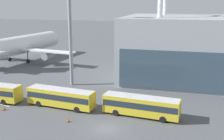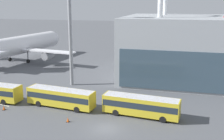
{
  "view_description": "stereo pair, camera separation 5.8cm",
  "coord_description": "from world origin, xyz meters",
  "px_view_note": "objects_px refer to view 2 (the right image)",
  "views": [
    {
      "loc": [
        9.98,
        -34.78,
        17.28
      ],
      "look_at": [
        -3.85,
        17.91,
        4.0
      ],
      "focal_mm": 45.0,
      "sensor_mm": 36.0,
      "label": 1
    },
    {
      "loc": [
        10.03,
        -34.76,
        17.28
      ],
      "look_at": [
        -3.85,
        17.91,
        4.0
      ],
      "focal_mm": 45.0,
      "sensor_mm": 36.0,
      "label": 2
    }
  ],
  "objects_px": {
    "airliner_at_gate_far": "(203,51)",
    "traffic_cone_0": "(4,108)",
    "traffic_cone_1": "(68,120)",
    "airliner_at_gate_near": "(20,45)",
    "shuttle_bus_1": "(61,97)",
    "shuttle_bus_2": "(141,105)",
    "floodlight_mast": "(69,5)"
  },
  "relations": [
    {
      "from": "airliner_at_gate_far",
      "to": "traffic_cone_0",
      "type": "height_order",
      "value": "airliner_at_gate_far"
    },
    {
      "from": "airliner_at_gate_far",
      "to": "traffic_cone_0",
      "type": "relative_size",
      "value": 56.62
    },
    {
      "from": "airliner_at_gate_far",
      "to": "traffic_cone_1",
      "type": "distance_m",
      "value": 44.87
    },
    {
      "from": "airliner_at_gate_near",
      "to": "traffic_cone_1",
      "type": "relative_size",
      "value": 49.14
    },
    {
      "from": "airliner_at_gate_far",
      "to": "shuttle_bus_1",
      "type": "relative_size",
      "value": 3.52
    },
    {
      "from": "traffic_cone_1",
      "to": "shuttle_bus_2",
      "type": "bearing_deg",
      "value": 25.97
    },
    {
      "from": "shuttle_bus_2",
      "to": "traffic_cone_0",
      "type": "relative_size",
      "value": 16.06
    },
    {
      "from": "traffic_cone_0",
      "to": "traffic_cone_1",
      "type": "xyz_separation_m",
      "value": [
        12.07,
        -1.72,
        0.0
      ]
    },
    {
      "from": "shuttle_bus_2",
      "to": "shuttle_bus_1",
      "type": "bearing_deg",
      "value": -176.04
    },
    {
      "from": "airliner_at_gate_near",
      "to": "shuttle_bus_2",
      "type": "relative_size",
      "value": 3.09
    },
    {
      "from": "airliner_at_gate_far",
      "to": "floodlight_mast",
      "type": "distance_m",
      "value": 36.87
    },
    {
      "from": "shuttle_bus_1",
      "to": "traffic_cone_1",
      "type": "relative_size",
      "value": 15.94
    },
    {
      "from": "airliner_at_gate_far",
      "to": "shuttle_bus_2",
      "type": "xyz_separation_m",
      "value": [
        -10.53,
        -34.74,
        -2.99
      ]
    },
    {
      "from": "traffic_cone_0",
      "to": "traffic_cone_1",
      "type": "height_order",
      "value": "traffic_cone_1"
    },
    {
      "from": "traffic_cone_1",
      "to": "airliner_at_gate_near",
      "type": "bearing_deg",
      "value": 130.12
    },
    {
      "from": "shuttle_bus_1",
      "to": "shuttle_bus_2",
      "type": "relative_size",
      "value": 1.0
    },
    {
      "from": "shuttle_bus_2",
      "to": "airliner_at_gate_near",
      "type": "bearing_deg",
      "value": 148.14
    },
    {
      "from": "airliner_at_gate_near",
      "to": "airliner_at_gate_far",
      "type": "bearing_deg",
      "value": -77.83
    },
    {
      "from": "shuttle_bus_2",
      "to": "traffic_cone_1",
      "type": "bearing_deg",
      "value": -148.11
    },
    {
      "from": "airliner_at_gate_far",
      "to": "traffic_cone_1",
      "type": "height_order",
      "value": "airliner_at_gate_far"
    },
    {
      "from": "airliner_at_gate_near",
      "to": "floodlight_mast",
      "type": "xyz_separation_m",
      "value": [
        23.96,
        -18.59,
        11.66
      ]
    },
    {
      "from": "shuttle_bus_2",
      "to": "airliner_at_gate_far",
      "type": "bearing_deg",
      "value": 79.06
    },
    {
      "from": "traffic_cone_0",
      "to": "floodlight_mast",
      "type": "bearing_deg",
      "value": 72.12
    },
    {
      "from": "airliner_at_gate_near",
      "to": "floodlight_mast",
      "type": "bearing_deg",
      "value": -119.08
    },
    {
      "from": "airliner_at_gate_near",
      "to": "traffic_cone_1",
      "type": "distance_m",
      "value": 48.0
    },
    {
      "from": "shuttle_bus_1",
      "to": "traffic_cone_0",
      "type": "relative_size",
      "value": 16.09
    },
    {
      "from": "shuttle_bus_2",
      "to": "traffic_cone_1",
      "type": "xyz_separation_m",
      "value": [
        -10.04,
        -4.89,
        -1.47
      ]
    },
    {
      "from": "shuttle_bus_1",
      "to": "traffic_cone_1",
      "type": "distance_m",
      "value": 6.59
    },
    {
      "from": "shuttle_bus_1",
      "to": "traffic_cone_0",
      "type": "height_order",
      "value": "shuttle_bus_1"
    },
    {
      "from": "shuttle_bus_1",
      "to": "floodlight_mast",
      "type": "height_order",
      "value": "floodlight_mast"
    },
    {
      "from": "airliner_at_gate_near",
      "to": "traffic_cone_1",
      "type": "xyz_separation_m",
      "value": [
        30.79,
        -36.54,
        -4.57
      ]
    },
    {
      "from": "traffic_cone_1",
      "to": "shuttle_bus_1",
      "type": "bearing_deg",
      "value": 123.6
    }
  ]
}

